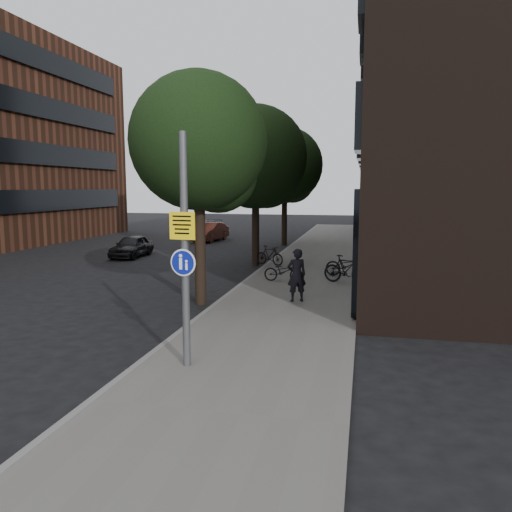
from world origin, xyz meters
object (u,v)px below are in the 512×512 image
(parked_bike_facade_near, at_px, (348,265))
(parked_car_near, at_px, (132,246))
(pedestrian, at_px, (297,275))
(signpost, at_px, (185,250))

(parked_bike_facade_near, xyz_separation_m, parked_car_near, (-12.00, 4.48, -0.01))
(pedestrian, relative_size, parked_bike_facade_near, 0.93)
(pedestrian, bearing_deg, parked_bike_facade_near, -130.53)
(pedestrian, bearing_deg, signpost, 53.26)
(parked_bike_facade_near, bearing_deg, signpost, 178.36)
(pedestrian, xyz_separation_m, parked_bike_facade_near, (1.48, 4.97, -0.38))
(pedestrian, height_order, parked_bike_facade_near, pedestrian)
(pedestrian, xyz_separation_m, parked_car_near, (-10.51, 9.44, -0.39))
(signpost, relative_size, parked_car_near, 1.36)
(parked_bike_facade_near, height_order, parked_car_near, parked_car_near)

